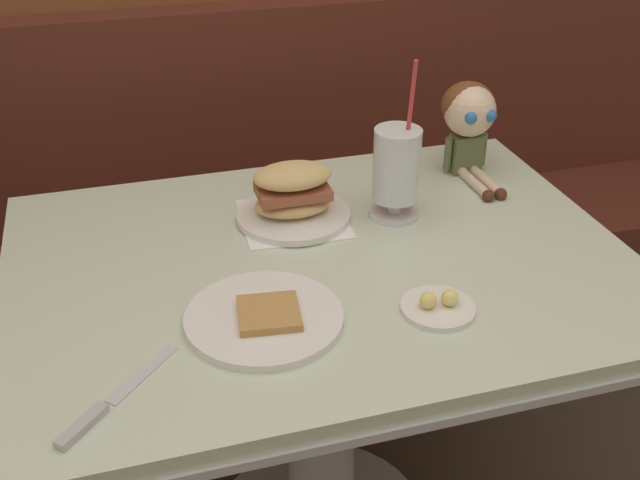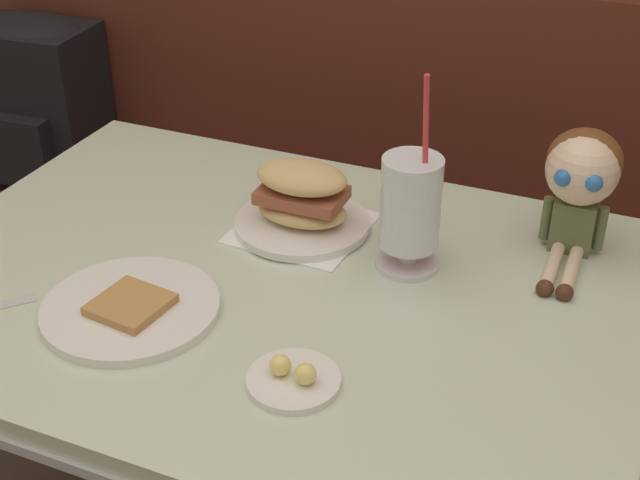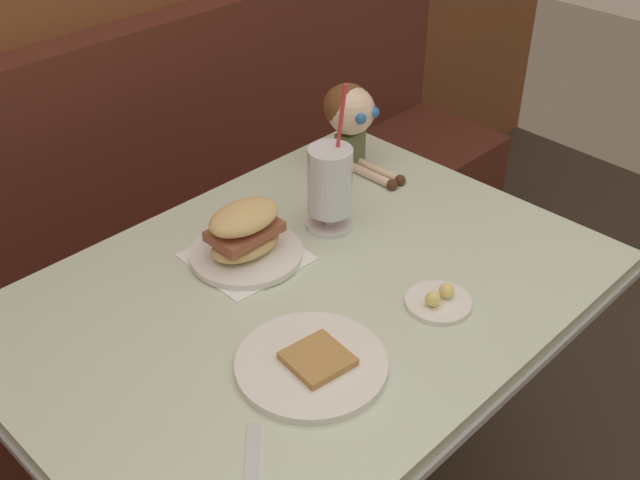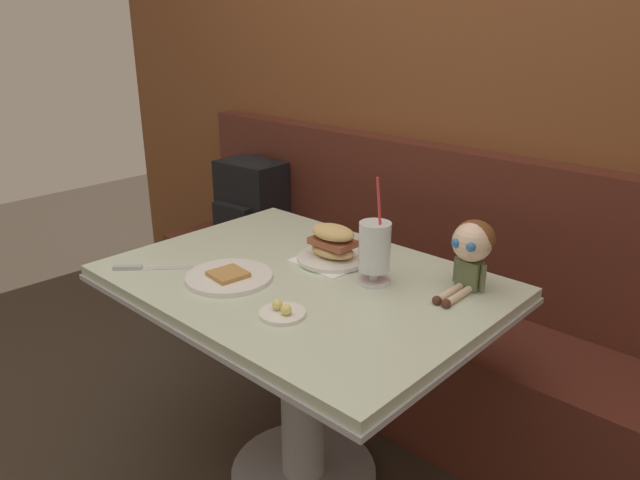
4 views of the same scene
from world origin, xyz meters
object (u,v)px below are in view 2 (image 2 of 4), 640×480
toast_plate (131,308)px  butter_saucer (293,378)px  seated_doll (582,176)px  sandwich_plate (302,204)px  backpack (35,96)px  milkshake_glass (410,208)px

toast_plate → butter_saucer: 0.28m
toast_plate → seated_doll: seated_doll is taller
toast_plate → sandwich_plate: size_ratio=1.14×
seated_doll → backpack: seated_doll is taller
butter_saucer → toast_plate: bearing=169.9°
sandwich_plate → backpack: sandwich_plate is taller
toast_plate → milkshake_glass: bearing=40.0°
milkshake_glass → backpack: 1.23m
toast_plate → seated_doll: (0.54, 0.41, 0.12)m
milkshake_glass → seated_doll: milkshake_glass is taller
milkshake_glass → sandwich_plate: 0.20m
butter_saucer → milkshake_glass: bearing=81.7°
seated_doll → backpack: size_ratio=0.54×
butter_saucer → backpack: size_ratio=0.30×
sandwich_plate → backpack: (-0.91, 0.45, -0.13)m
toast_plate → butter_saucer: bearing=-10.1°
sandwich_plate → butter_saucer: sandwich_plate is taller
sandwich_plate → toast_plate: bearing=-112.3°
butter_saucer → seated_doll: (0.26, 0.46, 0.12)m
toast_plate → milkshake_glass: milkshake_glass is taller
butter_saucer → seated_doll: bearing=60.2°
backpack → sandwich_plate: bearing=-26.3°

